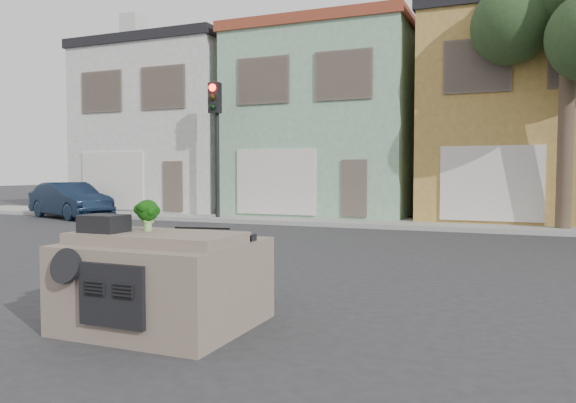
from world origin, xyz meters
The scene contains 12 objects.
ground_plane centered at (0.00, 0.00, 0.00)m, with size 120.00×120.00×0.00m, color #303033.
sidewalk centered at (0.00, 10.50, 0.07)m, with size 40.00×3.00×0.15m, color gray.
townhouse_white centered at (-11.00, 14.50, 3.77)m, with size 7.20×8.20×7.55m, color beige.
townhouse_mint centered at (-3.50, 14.50, 3.77)m, with size 7.20×8.20×7.55m, color #83AE8A.
townhouse_tan centered at (4.00, 14.50, 3.77)m, with size 7.20×8.20×7.55m, color #AD8640.
navy_sedan centered at (-12.52, 8.55, 0.00)m, with size 1.49×4.28×1.41m, color #132136.
traffic_signal centered at (-6.50, 9.50, 2.55)m, with size 0.40×0.40×5.10m, color black.
tree_near centered at (5.00, 9.80, 4.25)m, with size 4.40×4.00×8.50m, color #263B1D.
car_dashboard centered at (0.00, -3.00, 0.56)m, with size 2.00×1.80×1.12m, color #746456.
instrument_hump centered at (-0.58, -3.35, 1.22)m, with size 0.48×0.38×0.20m, color black.
wiper_arm centered at (0.28, -2.62, 1.13)m, with size 0.70×0.03×0.02m, color black.
broccoli centered at (-0.18, -3.07, 1.31)m, with size 0.31×0.31×0.38m, color #0C3208.
Camera 1 is at (3.84, -8.46, 1.81)m, focal length 35.00 mm.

